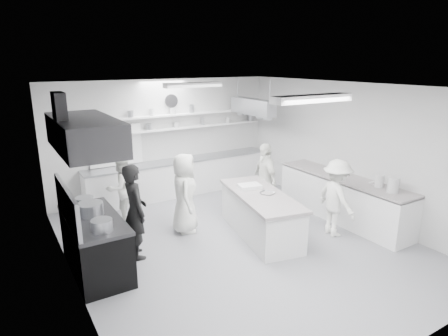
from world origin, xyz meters
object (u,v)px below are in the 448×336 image
right_counter (342,199)px  prep_island (260,215)px  cook_back (121,188)px  stove (96,246)px  back_counter (181,177)px  cook_stove (135,211)px

right_counter → prep_island: (-2.06, 0.29, -0.05)m
cook_back → right_counter: bearing=130.7°
stove → back_counter: 4.03m
right_counter → cook_stove: (-4.50, 0.73, 0.39)m
prep_island → cook_back: (-2.16, 2.19, 0.34)m
back_counter → cook_back: (-1.87, -0.92, 0.29)m
back_counter → cook_stove: bearing=-128.8°
back_counter → cook_stove: (-2.15, -2.67, 0.40)m
back_counter → cook_stove: size_ratio=2.89×
prep_island → back_counter: bearing=107.0°
stove → right_counter: size_ratio=0.55×
back_counter → right_counter: size_ratio=1.52×
back_counter → prep_island: (0.29, -3.11, -0.04)m
stove → prep_island: (3.19, -0.31, -0.03)m
back_counter → cook_back: bearing=-153.8°
back_counter → prep_island: size_ratio=2.21×
right_counter → prep_island: right_counter is taller
stove → right_counter: bearing=-6.5°
right_counter → stove: bearing=173.5°
stove → cook_back: size_ratio=1.20×
back_counter → prep_island: bearing=-84.6°
right_counter → cook_back: size_ratio=2.19×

